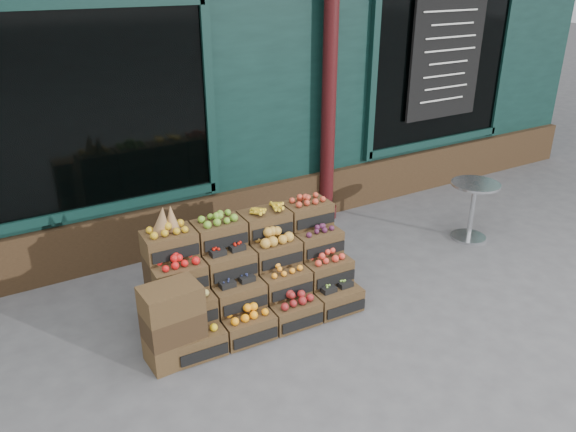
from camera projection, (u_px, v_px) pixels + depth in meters
ground at (343, 318)px, 5.39m from camera, size 60.00×60.00×0.00m
shop_facade at (149, 17)px, 8.42m from camera, size 12.00×6.24×4.80m
crate_display at (252, 277)px, 5.37m from camera, size 1.93×1.00×1.19m
spare_crates at (173, 324)px, 4.68m from camera, size 0.49×0.35×0.71m
bistro_table at (473, 204)px, 6.79m from camera, size 0.58×0.58×0.73m
shopkeeper at (65, 172)px, 6.13m from camera, size 0.88×0.72×2.07m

